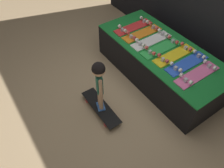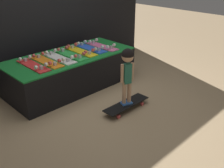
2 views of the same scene
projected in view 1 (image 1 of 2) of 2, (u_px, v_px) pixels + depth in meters
ground_plane at (126, 91)px, 3.38m from camera, size 16.00×16.00×0.00m
display_rack at (160, 62)px, 3.42m from camera, size 2.10×0.93×0.56m
skateboard_red_on_rack at (133, 27)px, 3.57m from camera, size 0.19×0.69×0.09m
skateboard_orange_on_rack at (142, 33)px, 3.45m from camera, size 0.19×0.69×0.09m
skateboard_white_on_rack at (151, 40)px, 3.32m from camera, size 0.19×0.69×0.09m
skateboard_green_on_rack at (161, 48)px, 3.20m from camera, size 0.19×0.69×0.09m
skateboard_yellow_on_rack at (174, 55)px, 3.09m from camera, size 0.19×0.69×0.09m
skateboard_blue_on_rack at (187, 63)px, 2.97m from camera, size 0.19×0.69×0.09m
skateboard_pink_on_rack at (197, 74)px, 2.82m from camera, size 0.19×0.69×0.09m
skateboard_on_floor at (101, 107)px, 3.08m from camera, size 0.75×0.20×0.09m
child at (99, 79)px, 2.65m from camera, size 0.19×0.17×0.82m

